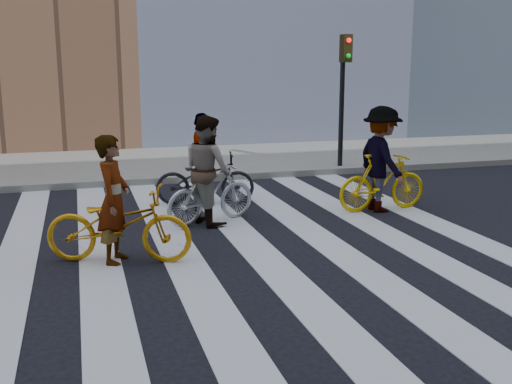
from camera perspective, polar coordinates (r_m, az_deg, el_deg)
name	(u,v)px	position (r m, az deg, el deg)	size (l,w,h in m)	color
ground	(217,249)	(8.75, -3.77, -5.45)	(100.00, 100.00, 0.00)	black
sidewalk_far	(153,164)	(15.96, -9.82, 2.68)	(100.00, 5.00, 0.15)	gray
zebra_crosswalk	(217,249)	(8.75, -3.77, -5.41)	(8.25, 10.00, 0.01)	silver
traffic_signal	(344,79)	(14.84, 8.36, 10.59)	(0.22, 0.42, 3.33)	black
bike_yellow_left	(119,225)	(8.27, -12.96, -3.06)	(0.69, 1.97, 1.04)	#C9850B
bike_silver_mid	(211,194)	(10.08, -4.30, -0.15)	(0.47, 1.67, 1.01)	#B7BBC2
bike_yellow_right	(383,182)	(11.14, 11.97, 0.92)	(0.50, 1.75, 1.05)	yellow
bike_dark_rear	(205,179)	(11.46, -4.86, 1.27)	(0.65, 1.87, 0.98)	black
rider_left	(113,200)	(8.18, -13.42, -0.72)	(0.63, 0.41, 1.73)	slate
rider_mid	(208,170)	(9.99, -4.62, 2.13)	(0.89, 0.69, 1.83)	slate
rider_right	(381,159)	(11.04, 11.84, 3.07)	(1.23, 0.71, 1.91)	slate
rider_rear	(202,159)	(11.39, -5.15, 3.14)	(1.02, 0.43, 1.75)	slate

